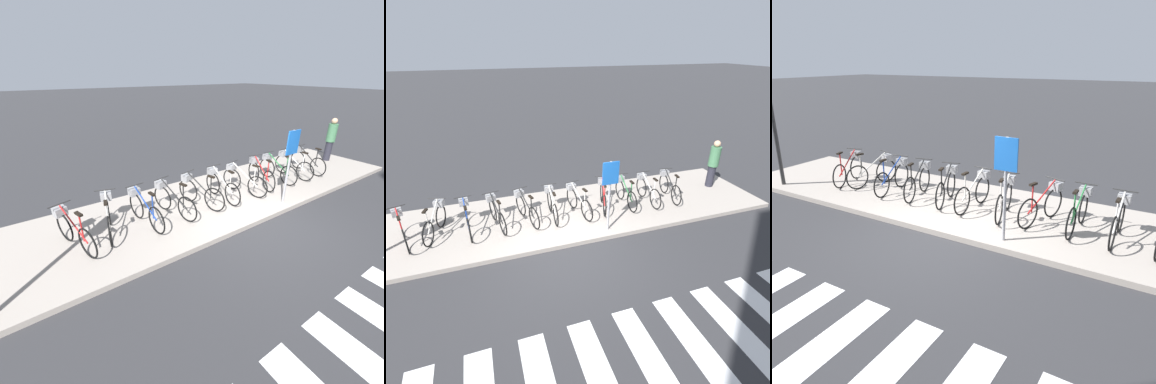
# 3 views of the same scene
# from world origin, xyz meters

# --- Properties ---
(ground_plane) EXTENTS (120.00, 120.00, 0.00)m
(ground_plane) POSITION_xyz_m (0.00, 0.00, 0.00)
(ground_plane) COLOR #2D2D30
(sidewalk) EXTENTS (13.41, 3.13, 0.12)m
(sidewalk) POSITION_xyz_m (0.00, 1.57, 0.06)
(sidewalk) COLOR #9E9389
(sidewalk) RESTS_ON ground_plane
(parked_bicycle_0) EXTENTS (0.58, 1.47, 0.94)m
(parked_bicycle_0) POSITION_xyz_m (-3.88, 1.42, 0.54)
(parked_bicycle_0) COLOR black
(parked_bicycle_0) RESTS_ON sidewalk
(parked_bicycle_1) EXTENTS (0.57, 1.47, 0.94)m
(parked_bicycle_1) POSITION_xyz_m (-3.11, 1.59, 0.54)
(parked_bicycle_1) COLOR black
(parked_bicycle_1) RESTS_ON sidewalk
(parked_bicycle_2) EXTENTS (0.46, 1.52, 0.94)m
(parked_bicycle_2) POSITION_xyz_m (-2.33, 1.45, 0.54)
(parked_bicycle_2) COLOR black
(parked_bicycle_2) RESTS_ON sidewalk
(parked_bicycle_3) EXTENTS (0.50, 1.49, 0.94)m
(parked_bicycle_3) POSITION_xyz_m (-1.57, 1.48, 0.54)
(parked_bicycle_3) COLOR black
(parked_bicycle_3) RESTS_ON sidewalk
(parked_bicycle_4) EXTENTS (0.56, 1.48, 0.94)m
(parked_bicycle_4) POSITION_xyz_m (-0.75, 1.50, 0.54)
(parked_bicycle_4) COLOR black
(parked_bicycle_4) RESTS_ON sidewalk
(parked_bicycle_5) EXTENTS (0.46, 1.52, 0.94)m
(parked_bicycle_5) POSITION_xyz_m (0.00, 1.49, 0.54)
(parked_bicycle_5) COLOR black
(parked_bicycle_5) RESTS_ON sidewalk
(parked_bicycle_6) EXTENTS (0.48, 1.50, 0.94)m
(parked_bicycle_6) POSITION_xyz_m (0.77, 1.44, 0.54)
(parked_bicycle_6) COLOR black
(parked_bicycle_6) RESTS_ON sidewalk
(parked_bicycle_7) EXTENTS (0.59, 1.46, 0.94)m
(parked_bicycle_7) POSITION_xyz_m (1.62, 1.51, 0.54)
(parked_bicycle_7) COLOR black
(parked_bicycle_7) RESTS_ON sidewalk
(parked_bicycle_8) EXTENTS (0.46, 1.52, 0.94)m
(parked_bicycle_8) POSITION_xyz_m (2.35, 1.50, 0.54)
(parked_bicycle_8) COLOR black
(parked_bicycle_8) RESTS_ON sidewalk
(parked_bicycle_9) EXTENTS (0.46, 1.52, 0.94)m
(parked_bicycle_9) POSITION_xyz_m (3.10, 1.44, 0.54)
(parked_bicycle_9) COLOR black
(parked_bicycle_9) RESTS_ON sidewalk
(parked_bicycle_10) EXTENTS (0.46, 1.51, 0.94)m
(parked_bicycle_10) POSITION_xyz_m (3.91, 1.44, 0.54)
(parked_bicycle_10) COLOR black
(parked_bicycle_10) RESTS_ON sidewalk
(pedestrian) EXTENTS (0.34, 0.34, 1.66)m
(pedestrian) POSITION_xyz_m (5.80, 1.70, 0.99)
(pedestrian) COLOR #23232D
(pedestrian) RESTS_ON sidewalk
(sign_post) EXTENTS (0.44, 0.07, 1.97)m
(sign_post) POSITION_xyz_m (1.26, 0.29, 1.46)
(sign_post) COLOR #99999E
(sign_post) RESTS_ON sidewalk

